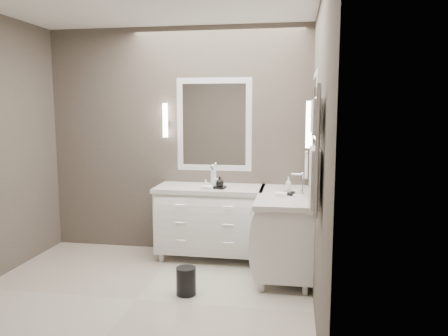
% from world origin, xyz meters
% --- Properties ---
extents(floor, '(3.20, 3.00, 0.01)m').
position_xyz_m(floor, '(0.00, 0.00, -0.01)').
color(floor, beige).
rests_on(floor, ground).
extents(wall_back, '(3.20, 0.01, 2.70)m').
position_xyz_m(wall_back, '(0.00, 1.50, 1.35)').
color(wall_back, '#4E463E').
rests_on(wall_back, floor).
extents(wall_front, '(3.20, 0.01, 2.70)m').
position_xyz_m(wall_front, '(0.00, -1.50, 1.35)').
color(wall_front, '#4E463E').
rests_on(wall_front, floor).
extents(wall_right, '(0.01, 3.00, 2.70)m').
position_xyz_m(wall_right, '(1.60, 0.00, 1.35)').
color(wall_right, '#4E463E').
rests_on(wall_right, floor).
extents(vanity_back, '(1.24, 0.59, 0.97)m').
position_xyz_m(vanity_back, '(0.45, 1.23, 0.49)').
color(vanity_back, white).
rests_on(vanity_back, floor).
extents(vanity_right, '(0.59, 1.24, 0.97)m').
position_xyz_m(vanity_right, '(1.33, 0.90, 0.49)').
color(vanity_right, white).
rests_on(vanity_right, floor).
extents(mirror_back, '(0.90, 0.02, 1.10)m').
position_xyz_m(mirror_back, '(0.45, 1.49, 1.55)').
color(mirror_back, white).
rests_on(mirror_back, wall_back).
extents(mirror_right, '(0.02, 0.90, 1.10)m').
position_xyz_m(mirror_right, '(1.59, 0.80, 1.55)').
color(mirror_right, white).
rests_on(mirror_right, wall_right).
extents(sconce_back, '(0.06, 0.06, 0.40)m').
position_xyz_m(sconce_back, '(-0.13, 1.43, 1.59)').
color(sconce_back, white).
rests_on(sconce_back, wall_back).
extents(sconce_right, '(0.06, 0.06, 0.40)m').
position_xyz_m(sconce_right, '(1.53, 0.22, 1.59)').
color(sconce_right, white).
rests_on(sconce_right, wall_right).
extents(towel_bar_corner, '(0.03, 0.22, 0.30)m').
position_xyz_m(towel_bar_corner, '(1.54, 1.36, 1.12)').
color(towel_bar_corner, white).
rests_on(towel_bar_corner, wall_right).
extents(towel_ladder, '(0.06, 0.58, 0.90)m').
position_xyz_m(towel_ladder, '(1.55, -0.40, 1.39)').
color(towel_ladder, white).
rests_on(towel_ladder, wall_right).
extents(waste_bin, '(0.25, 0.25, 0.26)m').
position_xyz_m(waste_bin, '(0.42, 0.19, 0.13)').
color(waste_bin, black).
rests_on(waste_bin, floor).
extents(amenity_tray_back, '(0.19, 0.15, 0.03)m').
position_xyz_m(amenity_tray_back, '(0.56, 1.13, 0.86)').
color(amenity_tray_back, black).
rests_on(amenity_tray_back, vanity_back).
extents(amenity_tray_right, '(0.15, 0.18, 0.02)m').
position_xyz_m(amenity_tray_right, '(1.35, 0.89, 0.86)').
color(amenity_tray_right, black).
rests_on(amenity_tray_right, vanity_right).
extents(water_bottle, '(0.08, 0.08, 0.18)m').
position_xyz_m(water_bottle, '(0.48, 1.27, 0.94)').
color(water_bottle, silver).
rests_on(water_bottle, vanity_back).
extents(soap_bottle_a, '(0.07, 0.07, 0.12)m').
position_xyz_m(soap_bottle_a, '(0.53, 1.15, 0.93)').
color(soap_bottle_a, white).
rests_on(soap_bottle_a, amenity_tray_back).
extents(soap_bottle_b, '(0.12, 0.12, 0.11)m').
position_xyz_m(soap_bottle_b, '(0.59, 1.10, 0.93)').
color(soap_bottle_b, black).
rests_on(soap_bottle_b, amenity_tray_back).
extents(soap_bottle_c, '(0.08, 0.08, 0.16)m').
position_xyz_m(soap_bottle_c, '(1.35, 0.89, 0.95)').
color(soap_bottle_c, white).
rests_on(soap_bottle_c, amenity_tray_right).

